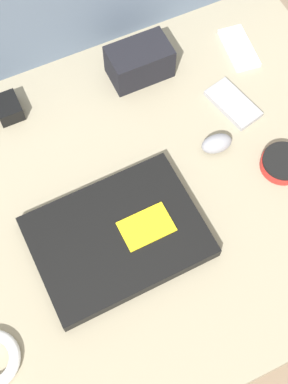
{
  "coord_description": "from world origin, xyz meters",
  "views": [
    {
      "loc": [
        -0.18,
        -0.37,
        1.02
      ],
      "look_at": [
        0.0,
        0.0,
        0.15
      ],
      "focal_mm": 50.0,
      "sensor_mm": 36.0,
      "label": 1
    }
  ],
  "objects_px": {
    "laptop": "(118,237)",
    "speaker_puck": "(283,163)",
    "charger_brick": "(8,108)",
    "computer_mouse": "(217,144)",
    "phone_small": "(233,104)",
    "camera_pouch": "(139,62)",
    "phone_black": "(239,48)"
  },
  "relations": [
    {
      "from": "laptop",
      "to": "speaker_puck",
      "type": "relative_size",
      "value": 3.62
    },
    {
      "from": "laptop",
      "to": "charger_brick",
      "type": "distance_m",
      "value": 0.35
    },
    {
      "from": "computer_mouse",
      "to": "charger_brick",
      "type": "bearing_deg",
      "value": 149.81
    },
    {
      "from": "computer_mouse",
      "to": "phone_small",
      "type": "height_order",
      "value": "computer_mouse"
    },
    {
      "from": "speaker_puck",
      "to": "camera_pouch",
      "type": "relative_size",
      "value": 0.66
    },
    {
      "from": "camera_pouch",
      "to": "phone_small",
      "type": "bearing_deg",
      "value": -48.45
    },
    {
      "from": "laptop",
      "to": "camera_pouch",
      "type": "bearing_deg",
      "value": 57.52
    },
    {
      "from": "computer_mouse",
      "to": "charger_brick",
      "type": "relative_size",
      "value": 1.09
    },
    {
      "from": "phone_black",
      "to": "phone_small",
      "type": "relative_size",
      "value": 0.97
    },
    {
      "from": "laptop",
      "to": "phone_black",
      "type": "relative_size",
      "value": 2.52
    },
    {
      "from": "camera_pouch",
      "to": "charger_brick",
      "type": "xyz_separation_m",
      "value": [
        -0.27,
        0.02,
        -0.02
      ]
    },
    {
      "from": "laptop",
      "to": "speaker_puck",
      "type": "height_order",
      "value": "laptop"
    },
    {
      "from": "laptop",
      "to": "charger_brick",
      "type": "relative_size",
      "value": 5.12
    },
    {
      "from": "phone_small",
      "to": "speaker_puck",
      "type": "bearing_deg",
      "value": -97.61
    },
    {
      "from": "speaker_puck",
      "to": "camera_pouch",
      "type": "bearing_deg",
      "value": 115.66
    },
    {
      "from": "computer_mouse",
      "to": "charger_brick",
      "type": "xyz_separation_m",
      "value": [
        -0.33,
        0.25,
        -0.0
      ]
    },
    {
      "from": "computer_mouse",
      "to": "speaker_puck",
      "type": "height_order",
      "value": "computer_mouse"
    },
    {
      "from": "phone_black",
      "to": "charger_brick",
      "type": "distance_m",
      "value": 0.49
    },
    {
      "from": "laptop",
      "to": "camera_pouch",
      "type": "relative_size",
      "value": 2.4
    },
    {
      "from": "computer_mouse",
      "to": "phone_black",
      "type": "relative_size",
      "value": 0.54
    },
    {
      "from": "laptop",
      "to": "computer_mouse",
      "type": "distance_m",
      "value": 0.26
    },
    {
      "from": "phone_small",
      "to": "charger_brick",
      "type": "relative_size",
      "value": 2.1
    },
    {
      "from": "phone_black",
      "to": "camera_pouch",
      "type": "distance_m",
      "value": 0.22
    },
    {
      "from": "camera_pouch",
      "to": "charger_brick",
      "type": "height_order",
      "value": "camera_pouch"
    },
    {
      "from": "phone_small",
      "to": "camera_pouch",
      "type": "xyz_separation_m",
      "value": [
        -0.13,
        0.15,
        0.03
      ]
    },
    {
      "from": "computer_mouse",
      "to": "camera_pouch",
      "type": "height_order",
      "value": "camera_pouch"
    },
    {
      "from": "computer_mouse",
      "to": "phone_small",
      "type": "bearing_deg",
      "value": 49.18
    },
    {
      "from": "phone_black",
      "to": "phone_small",
      "type": "xyz_separation_m",
      "value": [
        -0.08,
        -0.12,
        0.0
      ]
    },
    {
      "from": "phone_small",
      "to": "charger_brick",
      "type": "bearing_deg",
      "value": 143.99
    },
    {
      "from": "phone_small",
      "to": "camera_pouch",
      "type": "bearing_deg",
      "value": 118.53
    },
    {
      "from": "speaker_puck",
      "to": "phone_small",
      "type": "relative_size",
      "value": 0.67
    },
    {
      "from": "phone_small",
      "to": "laptop",
      "type": "bearing_deg",
      "value": -166.39
    }
  ]
}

